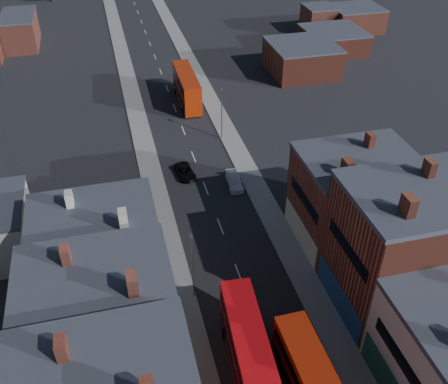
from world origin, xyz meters
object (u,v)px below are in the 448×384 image
bus_2 (187,87)px  car_3 (234,182)px  bus_0 (248,352)px  car_2 (185,172)px

bus_2 → car_3: 25.87m
bus_0 → car_2: bus_0 is taller
bus_2 → car_2: (-4.50, -21.80, -2.25)m
bus_0 → bus_2: (4.90, 52.99, 0.06)m
bus_0 → car_2: size_ratio=2.69×
bus_0 → car_3: 28.04m
car_2 → car_3: size_ratio=1.00×
bus_2 → car_3: (1.34, -25.74, -2.22)m
bus_0 → bus_2: bus_2 is taller
car_2 → car_3: (5.83, -3.94, 0.03)m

